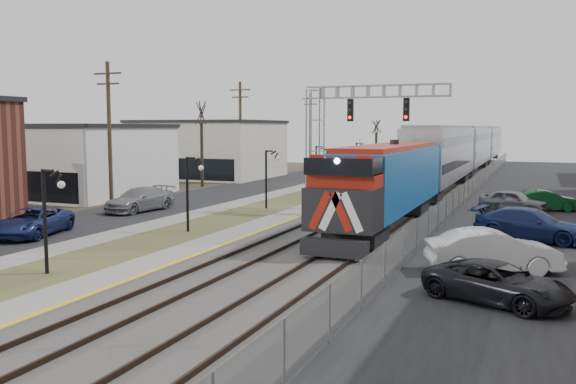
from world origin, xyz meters
The scene contains 22 objects.
street_west centered at (-11.50, 35.00, 0.02)m, with size 7.00×120.00×0.04m, color black.
sidewalk centered at (-7.00, 35.00, 0.04)m, with size 2.00×120.00×0.08m, color gray.
grass_median centered at (-4.00, 35.00, 0.03)m, with size 4.00×120.00×0.06m, color #4D502A.
platform centered at (-1.00, 35.00, 0.12)m, with size 2.00×120.00×0.24m, color gray.
ballast_bed centered at (4.00, 35.00, 0.10)m, with size 8.00×120.00×0.20m, color #595651.
platform_edge centered at (-0.12, 35.00, 0.24)m, with size 0.24×120.00×0.01m, color gold.
track_near centered at (2.00, 35.00, 0.28)m, with size 1.58×120.00×0.15m.
track_far centered at (5.50, 35.00, 0.28)m, with size 1.58×120.00×0.15m.
train centered at (5.50, 58.11, 2.92)m, with size 3.00×85.85×5.33m.
signal_gantry centered at (1.22, 27.99, 5.59)m, with size 9.00×1.07×8.15m.
lampposts centered at (-4.00, 18.29, 2.00)m, with size 0.14×62.14×4.00m.
utility_poles centered at (-14.50, 25.00, 5.00)m, with size 0.28×80.28×10.00m.
fence centered at (8.20, 35.00, 0.80)m, with size 0.04×120.00×1.60m, color gray.
buildings_west centered at (-21.00, 24.21, 3.01)m, with size 14.00×67.00×7.00m.
bare_trees centered at (-12.66, 38.91, 2.70)m, with size 12.30×42.30×5.95m.
car_lot_b centered at (11.51, 14.68, 0.81)m, with size 1.72×4.94×1.63m, color silver.
car_lot_c centered at (11.93, 10.45, 0.64)m, with size 2.12×4.59×1.28m, color black.
car_lot_d centered at (12.77, 22.29, 0.78)m, with size 2.19×5.38×1.56m, color navy.
car_lot_e centered at (11.58, 32.55, 0.73)m, with size 1.72×4.27×1.45m, color slate.
car_lot_f centered at (13.62, 34.26, 0.66)m, with size 1.41×4.03×1.33m, color #0D431C.
car_street_a centered at (-10.73, 14.02, 0.71)m, with size 2.36×5.12×1.42m, color navy.
car_street_b centered at (-11.20, 23.73, 0.77)m, with size 2.17×5.34×1.55m, color gray.
Camera 1 is at (12.95, -9.34, 5.54)m, focal length 38.00 mm.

